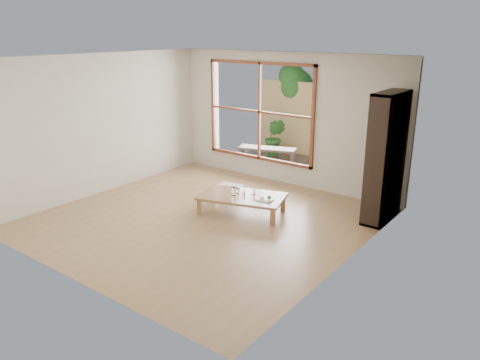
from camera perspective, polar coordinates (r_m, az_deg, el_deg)
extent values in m
plane|color=#9F7B4F|center=(7.82, -4.21, -4.73)|extent=(5.00, 5.00, 0.00)
cube|color=#956648|center=(7.96, 0.24, -2.03)|extent=(1.60, 1.19, 0.04)
cube|color=#956648|center=(7.95, -4.92, -3.31)|extent=(0.09, 0.09, 0.27)
cube|color=#956648|center=(8.52, -3.10, -1.81)|extent=(0.09, 0.09, 0.27)
cube|color=#956648|center=(7.54, 4.01, -4.50)|extent=(0.09, 0.09, 0.27)
cube|color=#956648|center=(8.14, 5.27, -2.82)|extent=(0.09, 0.09, 0.27)
cube|color=silver|center=(9.16, -1.41, -1.01)|extent=(0.55, 0.55, 0.07)
cube|color=black|center=(7.83, 17.36, 2.62)|extent=(0.34, 0.94, 2.10)
cylinder|color=silver|center=(7.91, -0.76, -1.40)|extent=(0.08, 0.08, 0.15)
cylinder|color=silver|center=(7.97, 1.61, -1.44)|extent=(0.07, 0.07, 0.10)
cylinder|color=silver|center=(8.00, 0.42, -1.42)|extent=(0.07, 0.07, 0.09)
cylinder|color=silver|center=(8.03, -0.33, -1.35)|extent=(0.07, 0.07, 0.09)
cube|color=white|center=(7.73, 2.99, -2.42)|extent=(0.28, 0.21, 0.02)
sphere|color=#316A2A|center=(7.71, 3.57, -2.15)|extent=(0.07, 0.07, 0.07)
cube|color=orange|center=(7.71, 2.66, -2.31)|extent=(0.05, 0.04, 0.02)
cube|color=beige|center=(7.78, 2.70, -2.13)|extent=(0.06, 0.05, 0.02)
cylinder|color=silver|center=(7.67, 2.93, -2.48)|extent=(0.15, 0.02, 0.01)
cube|color=#383129|center=(10.88, 5.75, 1.80)|extent=(2.80, 2.00, 0.05)
cube|color=black|center=(10.68, 3.30, 3.82)|extent=(1.35, 0.79, 0.05)
cube|color=black|center=(10.75, -0.06, 2.82)|extent=(0.08, 0.08, 0.36)
cube|color=black|center=(11.03, 0.41, 3.20)|extent=(0.08, 0.08, 0.36)
cube|color=black|center=(10.46, 6.31, 2.28)|extent=(0.08, 0.08, 0.36)
cube|color=black|center=(10.75, 6.63, 2.69)|extent=(0.08, 0.08, 0.36)
cube|color=tan|center=(11.52, 8.51, 7.20)|extent=(2.80, 0.06, 1.80)
imported|color=#2D5B21|center=(11.05, 12.02, 4.53)|extent=(1.08, 1.00, 0.99)
imported|color=#2D5B21|center=(11.51, 4.27, 5.24)|extent=(0.58, 0.51, 0.92)
cylinder|color=#4C3D2D|center=(12.14, 6.26, 7.35)|extent=(0.14, 0.14, 1.60)
sphere|color=#2D5B21|center=(11.95, 6.90, 11.29)|extent=(0.84, 0.84, 0.84)
sphere|color=#2D5B21|center=(12.18, 5.94, 10.49)|extent=(0.70, 0.70, 0.70)
sphere|color=#2D5B21|center=(11.88, 6.31, 12.48)|extent=(0.64, 0.64, 0.64)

